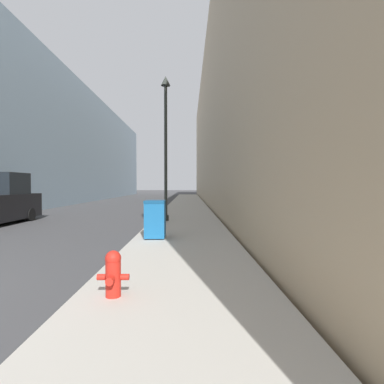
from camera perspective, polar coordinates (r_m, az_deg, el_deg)
name	(u,v)px	position (r m, az deg, el deg)	size (l,w,h in m)	color
sidewalk_right	(187,208)	(21.67, -0.97, -3.16)	(3.12, 60.00, 0.15)	#B7B2A8
building_left_glass	(22,142)	(34.11, -29.70, 8.19)	(12.00, 60.00, 11.90)	#849EB2
building_right_stone	(265,126)	(31.09, 13.72, 12.06)	(12.00, 60.00, 15.16)	tan
fire_hydrant	(113,273)	(4.64, -14.80, -14.61)	(0.46, 0.35, 0.67)	red
trash_bin	(155,219)	(9.22, -7.02, -5.08)	(0.62, 0.69, 1.16)	#19609E
lamppost	(166,133)	(13.86, -5.03, 11.07)	(0.42, 0.42, 6.54)	#2D332D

